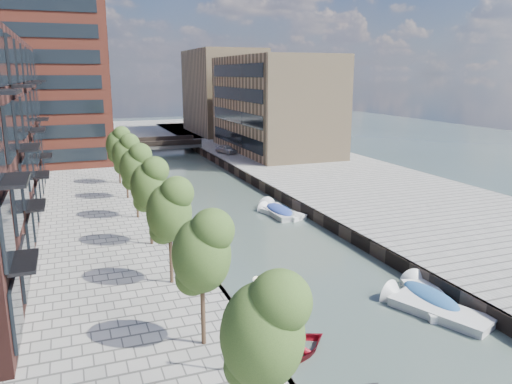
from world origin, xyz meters
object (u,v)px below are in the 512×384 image
car (226,149)px  motorboat_4 (279,213)px  tree_3 (149,183)px  tree_4 (135,165)px  sloop_4 (165,191)px  motorboat_2 (426,309)px  motorboat_0 (427,296)px  tree_6 (118,143)px  sloop_2 (287,355)px  motorboat_3 (277,211)px  tree_2 (169,209)px  tree_0 (263,328)px  bridge (158,144)px  tree_1 (201,250)px  sloop_3 (191,227)px  tree_5 (125,153)px

car → motorboat_4: bearing=-117.1°
tree_3 → tree_4: 7.00m
sloop_4 → motorboat_2: motorboat_2 is taller
tree_4 → car: tree_4 is taller
tree_4 → motorboat_0: size_ratio=1.09×
tree_3 → motorboat_4: 15.12m
tree_6 → sloop_2: tree_6 is taller
motorboat_3 → tree_4: bearing=-178.7°
tree_2 → sloop_2: tree_2 is taller
tree_4 → motorboat_3: tree_4 is taller
tree_0 → bridge: bearing=82.9°
tree_6 → motorboat_2: (12.50, -34.33, -5.20)m
motorboat_0 → tree_1: bearing=-172.5°
sloop_2 → motorboat_3: 23.65m
motorboat_3 → motorboat_4: bearing=-90.0°
motorboat_2 → tree_2: bearing=153.1°
sloop_2 → motorboat_2: 8.92m
sloop_3 → car: bearing=-23.2°
tree_0 → tree_3: size_ratio=1.00×
tree_2 → motorboat_3: tree_2 is taller
bridge → sloop_2: (-4.82, -61.66, -1.39)m
sloop_4 → car: 20.86m
motorboat_4 → tree_4: bearing=178.9°
motorboat_3 → tree_6: bearing=132.4°
tree_3 → car: bearing=65.3°
sloop_4 → car: bearing=-52.7°
bridge → tree_2: (-8.50, -54.00, 3.92)m
bridge → tree_3: tree_3 is taller
tree_5 → tree_4: bearing=-90.0°
tree_0 → motorboat_0: (13.44, 8.76, -5.10)m
sloop_2 → motorboat_0: size_ratio=0.84×
tree_4 → tree_2: bearing=-90.0°
bridge → motorboat_4: size_ratio=2.59×
tree_2 → motorboat_2: bearing=-26.9°
tree_5 → motorboat_0: bearing=-62.9°
tree_6 → sloop_3: 16.45m
tree_0 → sloop_3: size_ratio=1.27×
sloop_3 → motorboat_0: 20.47m
tree_2 → sloop_4: (4.50, 26.75, -5.31)m
bridge → car: bearing=-51.7°
tree_2 → tree_4: bearing=90.0°
tree_5 → motorboat_3: tree_5 is taller
sloop_3 → motorboat_3: bearing=-82.1°
sloop_4 → motorboat_4: motorboat_4 is taller
tree_0 → tree_4: size_ratio=1.00×
sloop_2 → sloop_3: 20.67m
tree_5 → sloop_2: bearing=-82.7°
tree_5 → motorboat_2: 30.50m
tree_2 → tree_5: bearing=90.0°
tree_1 → tree_3: same height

